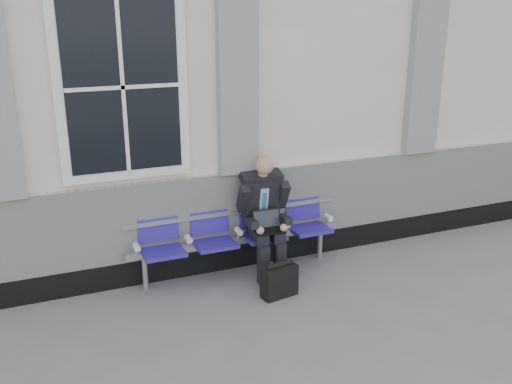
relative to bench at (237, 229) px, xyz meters
name	(u,v)px	position (x,y,z in m)	size (l,w,h in m)	color
ground	(128,362)	(-1.53, -1.32, -0.55)	(70.00, 70.00, 0.00)	slate
station_building	(68,70)	(-1.55, 2.15, 1.67)	(14.40, 4.40, 4.49)	silver
bench	(237,229)	(0.00, 0.00, 0.00)	(2.60, 0.47, 0.91)	#9EA0A3
businessman	(264,212)	(0.29, -0.13, 0.22)	(0.59, 0.80, 1.43)	black
briefcase	(279,281)	(0.23, -0.73, -0.36)	(0.42, 0.23, 0.41)	black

